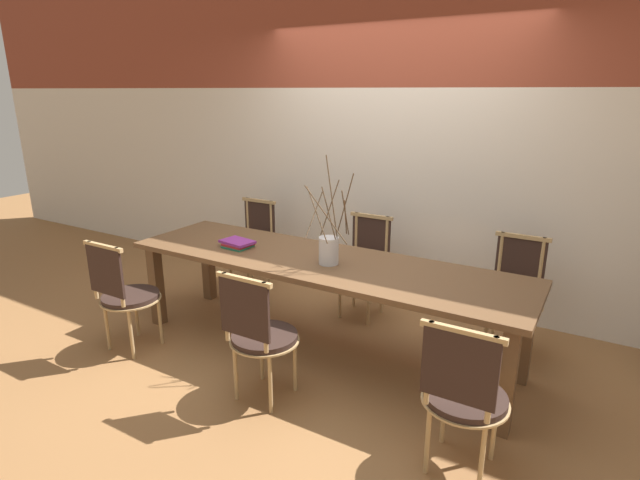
# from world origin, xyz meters

# --- Properties ---
(ground_plane) EXTENTS (16.00, 16.00, 0.00)m
(ground_plane) POSITION_xyz_m (0.00, 0.00, 0.00)
(ground_plane) COLOR olive
(wall_rear) EXTENTS (12.00, 0.06, 3.20)m
(wall_rear) POSITION_xyz_m (0.00, 1.30, 1.60)
(wall_rear) COLOR beige
(wall_rear) RESTS_ON ground_plane
(dining_table) EXTENTS (3.05, 0.84, 0.73)m
(dining_table) POSITION_xyz_m (0.00, 0.00, 0.65)
(dining_table) COLOR brown
(dining_table) RESTS_ON ground_plane
(chair_near_leftend) EXTENTS (0.45, 0.45, 0.89)m
(chair_near_leftend) POSITION_xyz_m (-1.26, -0.75, 0.48)
(chair_near_leftend) COLOR black
(chair_near_leftend) RESTS_ON ground_plane
(chair_near_left) EXTENTS (0.45, 0.45, 0.89)m
(chair_near_left) POSITION_xyz_m (0.01, -0.75, 0.48)
(chair_near_left) COLOR black
(chair_near_left) RESTS_ON ground_plane
(chair_near_center) EXTENTS (0.45, 0.45, 0.89)m
(chair_near_center) POSITION_xyz_m (1.28, -0.75, 0.48)
(chair_near_center) COLOR black
(chair_near_center) RESTS_ON ground_plane
(chair_far_leftend) EXTENTS (0.45, 0.45, 0.89)m
(chair_far_leftend) POSITION_xyz_m (-1.23, 0.75, 0.48)
(chair_far_leftend) COLOR black
(chair_far_leftend) RESTS_ON ground_plane
(chair_far_left) EXTENTS (0.45, 0.45, 0.89)m
(chair_far_left) POSITION_xyz_m (0.00, 0.75, 0.48)
(chair_far_left) COLOR black
(chair_far_left) RESTS_ON ground_plane
(chair_far_center) EXTENTS (0.45, 0.45, 0.89)m
(chair_far_center) POSITION_xyz_m (1.25, 0.75, 0.48)
(chair_far_center) COLOR black
(chair_far_center) RESTS_ON ground_plane
(vase_centerpiece) EXTENTS (0.33, 0.37, 0.78)m
(vase_centerpiece) POSITION_xyz_m (0.10, -0.05, 0.85)
(vase_centerpiece) COLOR silver
(vase_centerpiece) RESTS_ON dining_table
(book_stack) EXTENTS (0.28, 0.21, 0.05)m
(book_stack) POSITION_xyz_m (-0.72, -0.07, 0.76)
(book_stack) COLOR #1E6B4C
(book_stack) RESTS_ON dining_table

